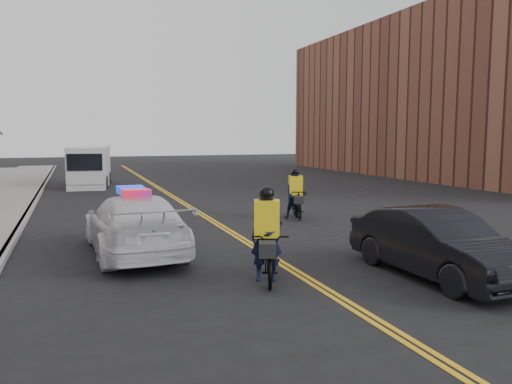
{
  "coord_description": "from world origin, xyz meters",
  "views": [
    {
      "loc": [
        -4.35,
        -11.42,
        2.9
      ],
      "look_at": [
        0.48,
        1.78,
        1.3
      ],
      "focal_mm": 35.0,
      "sensor_mm": 36.0,
      "label": 1
    }
  ],
  "objects": [
    {
      "name": "police_cruiser",
      "position": [
        -3.02,
        0.93,
        0.74
      ],
      "size": [
        2.34,
        5.16,
        1.63
      ],
      "rotation": [
        0.0,
        0.0,
        3.2
      ],
      "color": "silver",
      "rests_on": "ground"
    },
    {
      "name": "center_line_right",
      "position": [
        0.08,
        8.0,
        0.01
      ],
      "size": [
        0.1,
        60.0,
        0.01
      ],
      "primitive_type": "cube",
      "color": "gold",
      "rests_on": "ground"
    },
    {
      "name": "building_across",
      "position": [
        22.0,
        18.0,
        5.5
      ],
      "size": [
        12.0,
        30.0,
        11.0
      ],
      "primitive_type": "cube",
      "color": "brown",
      "rests_on": "ground"
    },
    {
      "name": "cyclist_near",
      "position": [
        -0.8,
        -2.33,
        0.66
      ],
      "size": [
        1.3,
        2.06,
        1.91
      ],
      "rotation": [
        0.0,
        0.0,
        -0.35
      ],
      "color": "black",
      "rests_on": "ground"
    },
    {
      "name": "cargo_van",
      "position": [
        -3.52,
        18.4,
        1.1
      ],
      "size": [
        2.58,
        5.56,
        2.25
      ],
      "rotation": [
        0.0,
        0.0,
        -0.12
      ],
      "color": "silver",
      "rests_on": "ground"
    },
    {
      "name": "cyclist_far",
      "position": [
        2.89,
        4.35,
        0.7
      ],
      "size": [
        0.92,
        1.81,
        1.76
      ],
      "rotation": [
        0.0,
        0.0,
        -0.26
      ],
      "color": "black",
      "rests_on": "ground"
    },
    {
      "name": "curb",
      "position": [
        -6.0,
        8.0,
        0.07
      ],
      "size": [
        0.2,
        60.0,
        0.15
      ],
      "primitive_type": "cube",
      "color": "gray",
      "rests_on": "ground"
    },
    {
      "name": "dark_sedan",
      "position": [
        2.55,
        -3.31,
        0.7
      ],
      "size": [
        1.61,
        4.29,
        1.4
      ],
      "primitive_type": "imported",
      "rotation": [
        0.0,
        0.0,
        0.03
      ],
      "color": "black",
      "rests_on": "ground"
    },
    {
      "name": "center_line_left",
      "position": [
        -0.08,
        8.0,
        0.01
      ],
      "size": [
        0.1,
        60.0,
        0.01
      ],
      "primitive_type": "cube",
      "color": "gold",
      "rests_on": "ground"
    },
    {
      "name": "ground",
      "position": [
        0.0,
        0.0,
        0.0
      ],
      "size": [
        120.0,
        120.0,
        0.0
      ],
      "primitive_type": "plane",
      "color": "black",
      "rests_on": "ground"
    }
  ]
}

